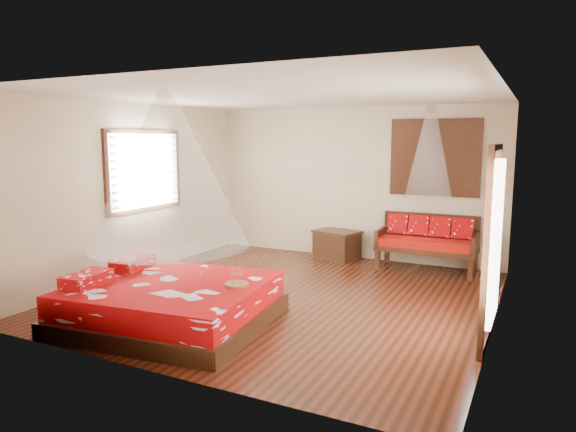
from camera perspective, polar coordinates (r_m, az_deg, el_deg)
The scene contains 10 objects.
room at distance 7.12m, azimuth -0.16°, elevation 1.98°, with size 5.54×5.54×2.84m.
bed at distance 6.46m, azimuth -12.98°, elevation -9.34°, with size 2.50×2.31×0.65m.
daybed at distance 9.02m, azimuth 15.24°, elevation -2.60°, with size 1.63×0.72×0.94m.
storage_chest at distance 9.59m, azimuth 5.45°, elevation -3.19°, with size 0.91×0.76×0.54m.
shutter_panel at distance 9.21m, azimuth 16.00°, elevation 6.25°, with size 1.52×0.06×1.32m.
window_left at distance 8.80m, azimuth -15.59°, elevation 4.87°, with size 0.10×1.74×1.34m.
glazed_door at distance 5.86m, azimuth 21.51°, elevation -3.31°, with size 0.08×1.02×2.16m.
wine_tray at distance 6.12m, azimuth -5.73°, elevation -7.14°, with size 0.29×0.29×0.23m.
mosquito_net_main at distance 6.16m, azimuth -13.30°, elevation 4.94°, with size 1.88×1.88×1.80m, color white.
mosquito_net_daybed at distance 8.74m, azimuth 15.46°, elevation 6.83°, with size 0.77×0.77×1.50m, color white.
Camera 1 is at (3.17, -6.33, 2.21)m, focal length 32.00 mm.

